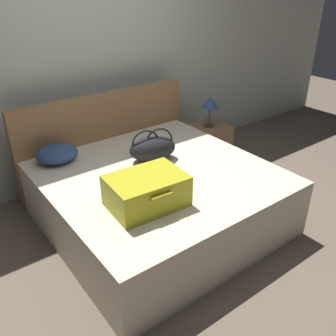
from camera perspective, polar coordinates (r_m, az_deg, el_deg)
name	(u,v)px	position (r m, az deg, el deg)	size (l,w,h in m)	color
ground_plane	(187,245)	(3.17, 2.94, -11.87)	(12.00, 12.00, 0.00)	#6B5B4C
back_wall	(85,57)	(3.91, -12.87, 16.57)	(8.00, 0.10, 2.60)	#B7C1B2
bed	(159,198)	(3.27, -1.44, -4.73)	(1.83, 1.81, 0.53)	beige
headboard	(106,140)	(3.88, -9.70, 4.33)	(1.87, 0.08, 1.00)	olive
hard_case_large	(146,191)	(2.65, -3.38, -3.59)	(0.57, 0.44, 0.24)	gold
duffel_bag	(153,148)	(3.30, -2.41, 3.11)	(0.48, 0.36, 0.30)	black
pillow_near_headboard	(57,154)	(3.43, -16.93, 2.13)	(0.37, 0.31, 0.16)	navy
nightstand	(208,144)	(4.41, 6.24, 3.73)	(0.44, 0.40, 0.46)	olive
table_lamp	(210,103)	(4.23, 6.60, 10.01)	(0.19, 0.19, 0.36)	#3F3833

